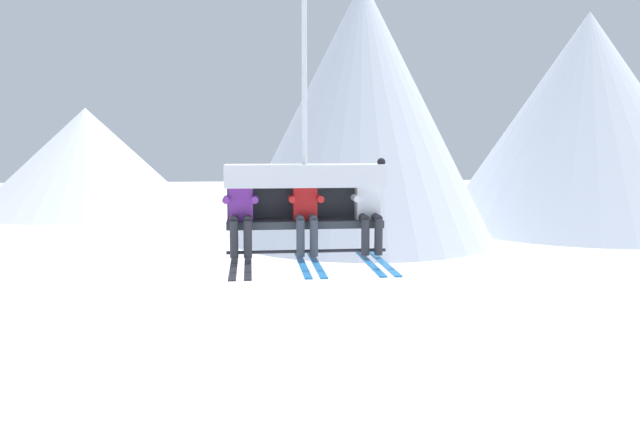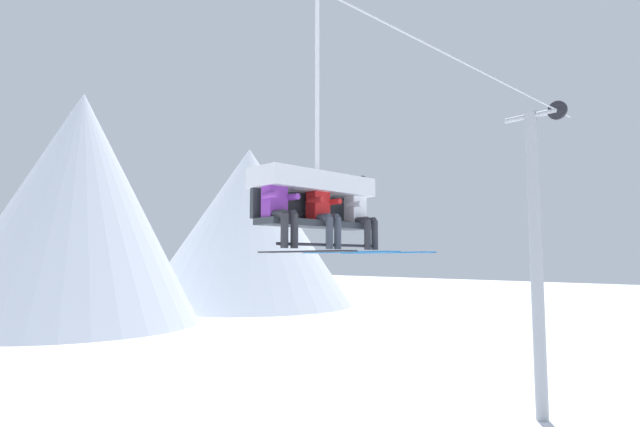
% 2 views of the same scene
% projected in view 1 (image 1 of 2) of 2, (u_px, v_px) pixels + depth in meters
% --- Properties ---
extents(mountain_peak_west, '(20.24, 20.24, 9.73)m').
position_uv_depth(mountain_peak_west, '(87.00, 160.00, 58.45)').
color(mountain_peak_west, white).
rests_on(mountain_peak_west, ground_plane).
extents(mountain_peak_central, '(17.32, 17.32, 16.91)m').
position_uv_depth(mountain_peak_central, '(362.00, 112.00, 40.85)').
color(mountain_peak_central, silver).
rests_on(mountain_peak_central, ground_plane).
extents(mountain_peak_east, '(21.24, 21.24, 16.17)m').
position_uv_depth(mountain_peak_east, '(585.00, 121.00, 47.11)').
color(mountain_peak_east, silver).
rests_on(mountain_peak_east, ground_plane).
extents(chairlift_chair, '(2.14, 0.74, 4.27)m').
position_uv_depth(chairlift_chair, '(304.00, 182.00, 8.48)').
color(chairlift_chair, '#33383D').
extents(skier_purple, '(0.46, 1.70, 1.23)m').
position_uv_depth(skier_purple, '(241.00, 210.00, 8.20)').
color(skier_purple, purple).
extents(skier_red, '(0.46, 1.70, 1.23)m').
position_uv_depth(skier_red, '(306.00, 209.00, 8.30)').
color(skier_red, red).
extents(skier_white, '(0.48, 1.70, 1.34)m').
position_uv_depth(skier_white, '(369.00, 207.00, 8.40)').
color(skier_white, silver).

